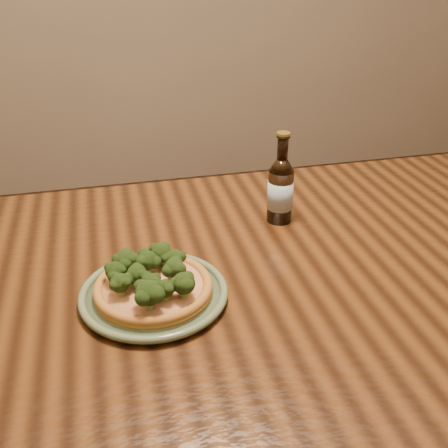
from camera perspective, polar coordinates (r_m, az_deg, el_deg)
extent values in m
cube|color=#45250E|center=(1.10, 14.64, -4.11)|extent=(1.60, 0.90, 0.04)
cylinder|color=#45250E|center=(1.54, -20.27, -11.70)|extent=(0.07, 0.07, 0.71)
cylinder|color=#576A49|center=(0.94, -7.62, -7.74)|extent=(0.24, 0.24, 0.01)
torus|color=#576A49|center=(0.93, -7.65, -7.40)|extent=(0.26, 0.26, 0.01)
torus|color=#576A49|center=(0.93, -7.64, -7.45)|extent=(0.21, 0.21, 0.01)
cylinder|color=#AD6D27|center=(0.93, -7.67, -7.15)|extent=(0.21, 0.21, 0.01)
torus|color=#AD6D27|center=(0.92, -7.70, -6.75)|extent=(0.21, 0.21, 0.02)
cylinder|color=#FFDF9B|center=(0.92, -7.70, -6.75)|extent=(0.17, 0.17, 0.01)
sphere|color=#2F4A17|center=(0.94, -5.42, -3.78)|extent=(0.04, 0.04, 0.03)
sphere|color=#2F4A17|center=(0.87, -6.43, -7.01)|extent=(0.04, 0.04, 0.03)
sphere|color=#2F4A17|center=(0.91, -9.45, -5.38)|extent=(0.05, 0.05, 0.03)
sphere|color=#2F4A17|center=(0.85, -8.24, -7.44)|extent=(0.06, 0.06, 0.04)
sphere|color=#2F4A17|center=(0.93, -11.81, -5.00)|extent=(0.04, 0.04, 0.03)
sphere|color=#2F4A17|center=(0.92, -5.42, -4.81)|extent=(0.04, 0.04, 0.04)
sphere|color=#2F4A17|center=(0.94, -8.36, -3.94)|extent=(0.04, 0.04, 0.04)
sphere|color=#2F4A17|center=(0.87, -4.39, -6.46)|extent=(0.05, 0.05, 0.04)
sphere|color=#2F4A17|center=(0.89, -7.98, -6.29)|extent=(0.04, 0.04, 0.03)
sphere|color=#2F4A17|center=(0.96, -6.87, -3.09)|extent=(0.04, 0.04, 0.04)
sphere|color=#2F4A17|center=(0.94, -10.61, -3.91)|extent=(0.05, 0.05, 0.04)
sphere|color=#2F4A17|center=(0.89, -11.24, -6.32)|extent=(0.05, 0.05, 0.03)
cylinder|color=black|center=(1.16, 6.12, 3.04)|extent=(0.06, 0.06, 0.12)
cone|color=black|center=(1.13, 6.31, 6.40)|extent=(0.06, 0.06, 0.03)
cylinder|color=black|center=(1.11, 6.42, 8.30)|extent=(0.02, 0.02, 0.05)
torus|color=black|center=(1.10, 6.49, 9.42)|extent=(0.03, 0.03, 0.00)
cylinder|color=#A58C33|center=(1.10, 6.50, 9.73)|extent=(0.03, 0.03, 0.01)
cylinder|color=#A1B5C2|center=(1.16, 6.13, 3.22)|extent=(0.06, 0.06, 0.06)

